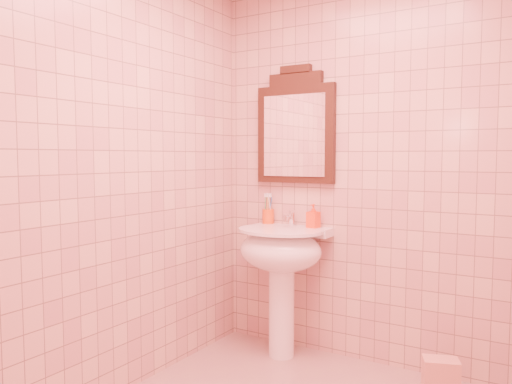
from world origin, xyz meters
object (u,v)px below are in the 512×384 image
Objects in this scene: toothbrush_cup at (268,216)px; soap_dispenser at (313,216)px; pedestal_sink at (281,259)px; towel at (441,379)px; mirror at (295,129)px.

soap_dispenser is (0.37, -0.03, 0.03)m from toothbrush_cup.
toothbrush_cup is at bearing 138.04° from pedestal_sink.
towel is (1.24, -0.26, -0.80)m from toothbrush_cup.
mirror is 0.64m from toothbrush_cup.
toothbrush_cup reaches higher than soap_dispenser.
mirror is 4.97× the size of soap_dispenser.
toothbrush_cup is (-0.20, 0.18, 0.26)m from pedestal_sink.
mirror is (0.00, 0.20, 0.87)m from pedestal_sink.
soap_dispenser is 1.23m from towel.
toothbrush_cup reaches higher than towel.
pedestal_sink is at bearing -128.93° from soap_dispenser.
soap_dispenser is at bearing -4.85° from toothbrush_cup.
pedestal_sink reaches higher than towel.
mirror is at bearing 165.04° from towel.
towel is at bearing -11.80° from toothbrush_cup.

